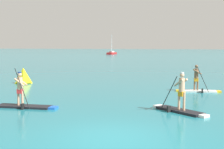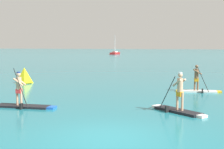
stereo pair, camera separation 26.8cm
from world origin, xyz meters
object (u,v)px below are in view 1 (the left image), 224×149
paddleboarder_mid_center (180,103)px  race_marker_buoy (23,76)px  sailboat_left_horizon (112,52)px  paddleboarder_near_left (23,101)px  paddleboarder_far_right (198,86)px

paddleboarder_mid_center → race_marker_buoy: bearing=6.6°
race_marker_buoy → sailboat_left_horizon: sailboat_left_horizon is taller
paddleboarder_mid_center → race_marker_buoy: (-12.60, 7.24, 0.17)m
paddleboarder_near_left → race_marker_buoy: 9.83m
paddleboarder_near_left → race_marker_buoy: paddleboarder_near_left is taller
paddleboarder_near_left → sailboat_left_horizon: sailboat_left_horizon is taller
paddleboarder_mid_center → paddleboarder_far_right: (0.69, 6.57, -0.00)m
paddleboarder_near_left → sailboat_left_horizon: bearing=98.9°
paddleboarder_mid_center → paddleboarder_far_right: paddleboarder_mid_center is taller
paddleboarder_near_left → race_marker_buoy: (-5.21, 8.33, 0.22)m
paddleboarder_near_left → paddleboarder_far_right: 11.14m
paddleboarder_near_left → paddleboarder_mid_center: bearing=3.8°
paddleboarder_far_right → sailboat_left_horizon: (-28.35, 76.87, 0.36)m
paddleboarder_far_right → race_marker_buoy: bearing=170.7°
sailboat_left_horizon → paddleboarder_near_left: bearing=-165.2°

